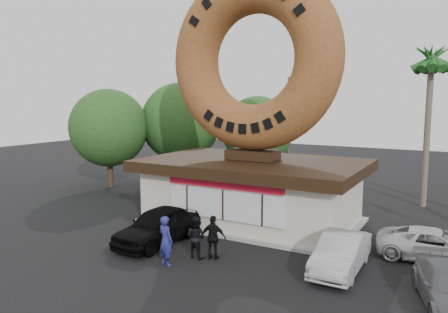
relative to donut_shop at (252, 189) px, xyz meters
name	(u,v)px	position (x,y,z in m)	size (l,w,h in m)	color
ground	(188,257)	(0.00, -5.98, -1.77)	(90.00, 90.00, 0.00)	black
donut_shop	(252,189)	(0.00, 0.00, 0.00)	(11.20, 7.20, 3.80)	beige
giant_donut	(254,60)	(0.00, 0.02, 6.60)	(9.14, 9.14, 2.33)	#9B552D
tree_west	(181,122)	(-9.50, 7.02, 2.87)	(6.00, 6.00, 7.65)	#473321
tree_mid	(257,131)	(-4.00, 9.02, 2.25)	(5.20, 5.20, 6.63)	#473321
tree_far	(109,128)	(-13.00, 3.02, 2.56)	(5.60, 5.60, 7.14)	#473321
palm_near	(431,64)	(7.50, 8.02, 6.65)	(2.60, 2.60, 9.75)	#726651
street_lamp	(290,125)	(-1.86, 10.02, 2.72)	(2.11, 0.20, 8.00)	#59595E
person_left	(166,241)	(-0.24, -7.12, -0.79)	(0.71, 0.47, 1.96)	navy
person_center	(196,237)	(0.34, -5.87, -0.91)	(0.83, 0.65, 1.72)	black
person_right	(213,238)	(1.04, -5.67, -0.87)	(1.05, 0.44, 1.80)	black
car_black	(158,226)	(-2.13, -5.20, -0.97)	(1.89, 4.70, 1.60)	black
car_silver	(341,253)	(5.82, -4.30, -1.08)	(1.46, 4.18, 1.38)	#ABABB1
car_white	(436,245)	(8.84, -1.38, -1.14)	(2.07, 4.50, 1.25)	silver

